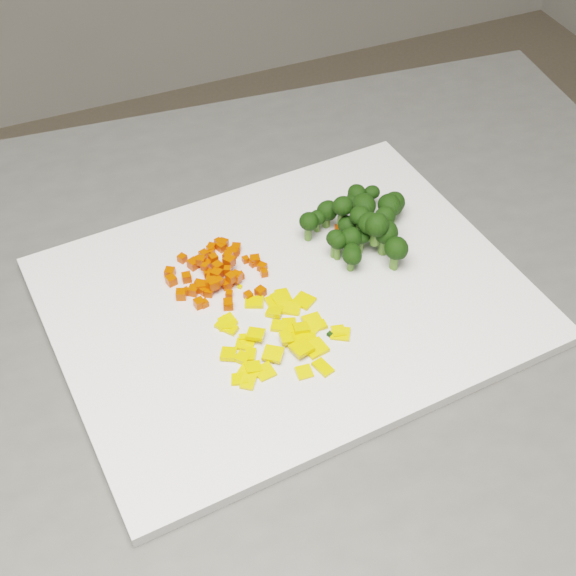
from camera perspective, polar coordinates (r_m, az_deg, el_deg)
name	(u,v)px	position (r m, az deg, el deg)	size (l,w,h in m)	color
counter_block	(246,535)	(1.16, -3.03, -17.10)	(1.05, 0.73, 0.90)	#4F4F4C
cutting_board	(288,299)	(0.79, 0.00, -0.81)	(0.45, 0.35, 0.01)	white
carrot_pile	(218,267)	(0.79, -4.99, 1.51)	(0.10, 0.10, 0.03)	red
pepper_pile	(279,336)	(0.74, -0.62, -3.45)	(0.12, 0.12, 0.02)	yellow
broccoli_pile	(363,221)	(0.83, 5.33, 4.78)	(0.12, 0.12, 0.06)	black
carrot_cube_0	(198,284)	(0.79, -6.39, 0.31)	(0.01, 0.01, 0.01)	red
carrot_cube_1	(203,290)	(0.79, -6.05, -0.13)	(0.01, 0.01, 0.01)	red
carrot_cube_2	(215,272)	(0.80, -5.20, 1.12)	(0.01, 0.01, 0.01)	red
carrot_cube_3	(181,293)	(0.79, -7.65, -0.39)	(0.01, 0.01, 0.01)	red
carrot_cube_4	(253,263)	(0.81, -2.51, 1.76)	(0.01, 0.01, 0.01)	red
carrot_cube_5	(211,277)	(0.80, -5.49, 0.75)	(0.01, 0.01, 0.01)	red
carrot_cube_6	(236,248)	(0.83, -3.71, 2.84)	(0.01, 0.01, 0.01)	red
carrot_cube_7	(232,252)	(0.82, -4.02, 2.56)	(0.01, 0.01, 0.01)	red
carrot_cube_8	(248,296)	(0.78, -2.84, -0.55)	(0.01, 0.01, 0.01)	red
carrot_cube_9	(229,294)	(0.78, -4.20, -0.45)	(0.01, 0.01, 0.01)	red
carrot_cube_10	(212,275)	(0.80, -5.43, 0.94)	(0.01, 0.01, 0.01)	red
carrot_cube_11	(201,261)	(0.81, -6.21, 1.95)	(0.01, 0.01, 0.01)	red
carrot_cube_12	(227,284)	(0.79, -4.39, 0.27)	(0.01, 0.01, 0.01)	red
carrot_cube_13	(231,283)	(0.79, -4.09, 0.37)	(0.01, 0.01, 0.01)	red
carrot_cube_14	(229,261)	(0.80, -4.21, 1.91)	(0.01, 0.01, 0.01)	red
carrot_cube_15	(211,252)	(0.83, -5.52, 2.56)	(0.01, 0.01, 0.01)	red
carrot_cube_16	(207,273)	(0.80, -5.75, 1.05)	(0.01, 0.01, 0.01)	red
carrot_cube_17	(261,292)	(0.78, -1.97, -0.27)	(0.01, 0.01, 0.01)	red
carrot_cube_18	(231,262)	(0.81, -4.08, 1.87)	(0.01, 0.01, 0.01)	red
carrot_cube_19	(218,242)	(0.84, -4.98, 3.29)	(0.01, 0.01, 0.01)	red
carrot_cube_20	(170,273)	(0.81, -8.40, 1.08)	(0.01, 0.01, 0.01)	red
carrot_cube_21	(235,251)	(0.82, -3.80, 2.65)	(0.01, 0.01, 0.01)	red
carrot_cube_22	(221,274)	(0.80, -4.81, 1.02)	(0.01, 0.01, 0.01)	red
carrot_cube_23	(231,278)	(0.78, -4.05, 0.75)	(0.01, 0.01, 0.01)	red
carrot_cube_24	(228,256)	(0.81, -4.30, 2.26)	(0.01, 0.01, 0.01)	red
carrot_cube_25	(232,253)	(0.82, -4.00, 2.51)	(0.01, 0.01, 0.01)	red
carrot_cube_26	(222,247)	(0.83, -4.75, 2.95)	(0.01, 0.01, 0.01)	red
carrot_cube_27	(212,247)	(0.83, -5.46, 2.92)	(0.01, 0.01, 0.01)	red
carrot_cube_28	(262,267)	(0.81, -1.85, 1.49)	(0.01, 0.01, 0.01)	red
carrot_cube_29	(181,294)	(0.78, -7.61, -0.45)	(0.01, 0.01, 0.01)	red
carrot_cube_30	(193,291)	(0.79, -6.75, -0.19)	(0.01, 0.01, 0.01)	red
carrot_cube_31	(187,277)	(0.80, -7.23, 0.75)	(0.01, 0.01, 0.01)	red
carrot_cube_32	(186,291)	(0.79, -7.28, -0.24)	(0.01, 0.01, 0.01)	red
carrot_cube_33	(206,265)	(0.81, -5.83, 1.64)	(0.01, 0.01, 0.01)	red
carrot_cube_34	(264,273)	(0.80, -1.71, 1.09)	(0.01, 0.01, 0.01)	red
carrot_cube_35	(214,258)	(0.81, -5.32, 2.12)	(0.01, 0.01, 0.01)	red
carrot_cube_36	(223,244)	(0.83, -4.64, 3.15)	(0.01, 0.01, 0.01)	red
carrot_cube_37	(209,292)	(0.78, -5.66, -0.31)	(0.01, 0.01, 0.01)	red
carrot_cube_38	(246,260)	(0.82, -3.03, 2.03)	(0.01, 0.01, 0.01)	red
carrot_cube_39	(236,276)	(0.79, -3.69, 0.82)	(0.01, 0.01, 0.01)	red
carrot_cube_40	(199,260)	(0.82, -6.38, 1.98)	(0.01, 0.01, 0.01)	red
carrot_cube_41	(204,255)	(0.82, -6.00, 2.38)	(0.01, 0.01, 0.01)	red
carrot_cube_42	(213,284)	(0.78, -5.35, 0.30)	(0.01, 0.01, 0.01)	red
carrot_cube_43	(194,288)	(0.79, -6.72, -0.01)	(0.01, 0.01, 0.01)	red
carrot_cube_44	(199,303)	(0.77, -6.34, -1.09)	(0.01, 0.01, 0.01)	red
carrot_cube_45	(205,267)	(0.80, -5.93, 1.51)	(0.01, 0.01, 0.01)	red
carrot_cube_46	(193,264)	(0.81, -6.75, 1.71)	(0.01, 0.01, 0.01)	red
carrot_cube_47	(224,268)	(0.81, -4.56, 1.45)	(0.01, 0.01, 0.01)	red
carrot_cube_48	(227,270)	(0.79, -4.33, 1.28)	(0.01, 0.01, 0.01)	red
carrot_cube_49	(255,260)	(0.81, -2.36, 1.97)	(0.01, 0.01, 0.01)	red
carrot_cube_50	(210,249)	(0.83, -5.54, 2.75)	(0.01, 0.01, 0.01)	red
carrot_cube_51	(201,287)	(0.79, -6.19, 0.10)	(0.01, 0.01, 0.01)	red
carrot_cube_52	(171,280)	(0.80, -8.30, 0.54)	(0.01, 0.01, 0.01)	red
carrot_cube_53	(198,261)	(0.82, -6.39, 1.89)	(0.01, 0.01, 0.01)	red
carrot_cube_54	(182,258)	(0.82, -7.53, 2.11)	(0.01, 0.01, 0.01)	red
carrot_cube_55	(240,276)	(0.80, -3.42, 0.87)	(0.01, 0.01, 0.01)	red
carrot_cube_56	(219,281)	(0.78, -4.96, 0.48)	(0.01, 0.01, 0.01)	red
carrot_cube_57	(211,283)	(0.78, -5.49, 0.39)	(0.01, 0.01, 0.01)	red
carrot_cube_58	(228,304)	(0.77, -4.27, -1.17)	(0.01, 0.01, 0.01)	red
carrot_cube_59	(204,303)	(0.78, -5.98, -1.10)	(0.01, 0.01, 0.01)	red
carrot_cube_60	(218,267)	(0.79, -5.02, 1.52)	(0.01, 0.01, 0.01)	red
carrot_cube_61	(217,274)	(0.79, -5.09, 0.97)	(0.01, 0.01, 0.01)	red
pepper_chunk_0	(282,302)	(0.77, -0.44, -0.98)	(0.02, 0.01, 0.00)	yellow
pepper_chunk_1	(301,328)	(0.75, 0.93, -2.83)	(0.01, 0.01, 0.00)	yellow
pepper_chunk_2	(248,382)	(0.71, -2.85, -6.73)	(0.01, 0.01, 0.00)	yellow
pepper_chunk_3	(274,302)	(0.77, -0.97, -0.99)	(0.02, 0.02, 0.00)	yellow
pepper_chunk_4	(229,329)	(0.75, -4.23, -2.90)	(0.02, 0.01, 0.00)	yellow
pepper_chunk_5	(291,309)	(0.77, 0.22, -1.49)	(0.01, 0.02, 0.00)	yellow
pepper_chunk_6	(273,354)	(0.73, -1.07, -4.69)	(0.02, 0.02, 0.00)	yellow
pepper_chunk_7	(226,325)	(0.76, -4.43, -2.61)	(0.02, 0.02, 0.00)	yellow
pepper_chunk_8	(228,325)	(0.76, -4.26, -2.62)	(0.02, 0.01, 0.00)	yellow
pepper_chunk_9	(249,373)	(0.72, -2.82, -6.06)	(0.02, 0.01, 0.00)	yellow
pepper_chunk_10	(286,338)	(0.74, -0.13, -3.55)	(0.01, 0.01, 0.00)	yellow
pepper_chunk_11	(254,302)	(0.77, -2.42, -1.03)	(0.02, 0.01, 0.00)	yellow
pepper_chunk_12	(243,358)	(0.73, -3.25, -4.98)	(0.01, 0.01, 0.00)	yellow
pepper_chunk_13	(296,338)	(0.74, 0.57, -3.55)	(0.02, 0.01, 0.00)	yellow
pepper_chunk_14	(309,339)	(0.74, 1.52, -3.61)	(0.02, 0.01, 0.00)	yellow
pepper_chunk_15	(240,379)	(0.71, -3.44, -6.49)	(0.01, 0.01, 0.00)	yellow
pepper_chunk_16	(311,326)	(0.75, 1.67, -2.75)	(0.02, 0.02, 0.00)	yellow
pepper_chunk_17	(323,367)	(0.72, 2.50, -5.66)	(0.02, 0.01, 0.00)	yellow
pepper_chunk_18	(253,368)	(0.72, -2.49, -5.69)	(0.01, 0.01, 0.00)	yellow
pepper_chunk_19	(304,301)	(0.78, 1.14, -0.91)	(0.02, 0.02, 0.00)	yellow
pepper_chunk_20	(312,320)	(0.76, 1.70, -2.29)	(0.01, 0.02, 0.00)	yellow
pepper_chunk_21	(256,334)	(0.74, -2.32, -3.29)	(0.02, 0.01, 0.00)	yellow
pepper_chunk_22	(250,355)	(0.73, -2.69, -4.77)	(0.01, 0.01, 0.00)	yellow
pepper_chunk_23	(279,297)	(0.78, -0.65, -0.64)	(0.01, 0.01, 0.00)	yellow
pepper_chunk_24	(245,345)	(0.74, -3.08, -4.06)	(0.01, 0.02, 0.00)	yellow
pepper_chunk_25	(316,348)	(0.74, 1.98, -4.32)	(0.02, 0.02, 0.00)	yellow
pepper_chunk_26	(265,372)	(0.72, -1.65, -5.98)	(0.02, 0.02, 0.00)	yellow
pepper_chunk_27	(302,348)	(0.73, 0.97, -4.29)	(0.02, 0.02, 0.00)	yellow
pepper_chunk_28	(275,311)	(0.77, -0.93, -1.64)	(0.01, 0.02, 0.00)	yellow
pepper_chunk_29	(228,321)	(0.76, -4.32, -2.34)	(0.01, 0.01, 0.00)	yellow
pepper_chunk_30	(283,296)	(0.78, -0.33, -0.57)	(0.02, 0.01, 0.00)	yellow
pepper_chunk_31	(304,372)	(0.72, 1.15, -6.01)	(0.01, 0.01, 0.00)	yellow
pepper_chunk_32	(339,331)	(0.75, 3.62, -3.10)	(0.02, 0.01, 0.00)	yellow
pepper_chunk_33	(340,334)	(0.75, 3.75, -3.27)	(0.02, 0.01, 0.00)	yellow
pepper_chunk_34	(289,326)	(0.75, 0.10, -2.74)	(0.02, 0.01, 0.00)	yellow
pepper_chunk_35	(229,354)	(0.73, -4.25, -4.70)	(0.01, 0.02, 0.00)	yellow
pepper_chunk_36	(316,327)	(0.75, 2.02, -2.76)	(0.02, 0.01, 0.00)	yellow
pepper_chunk_37	(279,326)	(0.75, -0.62, -2.73)	(0.02, 0.01, 0.00)	yellow
broccoli_floret_0	(326,215)	(0.85, 2.75, 5.20)	(0.03, 0.03, 0.03)	black
broccoli_floret_1	(350,243)	(0.82, 4.42, 3.22)	(0.03, 0.03, 0.03)	black
broccoli_floret_2	(338,247)	(0.81, 3.55, 2.90)	(0.02, 0.02, 0.03)	black
broccoli_floret_3	(351,260)	(0.80, 4.50, 2.01)	(0.03, 0.03, 0.03)	black
broccoli_floret_4	(363,209)	(0.86, 5.34, 5.58)	(0.03, 0.03, 0.03)	black
broccoli_floret_5	(359,220)	(0.82, 5.09, 4.85)	(0.03, 0.03, 0.03)	black
broccoli_floret_6	(396,257)	(0.81, 7.66, 2.19)	(0.02, 0.02, 0.03)	black
broccoli_floret_7	(371,197)	(0.88, 5.93, 6.47)	(0.02, 0.02, 0.03)	black
broccoli_floret_8	(384,221)	(0.82, 6.82, 4.75)	(0.03, 0.03, 0.03)	black
broccoli_floret_9	(351,257)	(0.81, 4.53, 2.22)	(0.02, 0.02, 0.03)	black
broccoli_floret_10	(308,228)	(0.83, 1.44, 4.32)	(0.03, 0.03, 0.03)	black
broccoli_floret_11	(393,206)	(0.87, 7.48, 5.82)	(0.03, 0.03, 0.03)	black
broccoli_floret_12	(368,227)	(0.81, 5.74, 4.31)	(0.03, 0.03, 0.03)	black
broccoli_floret_13	(356,199)	(0.87, 4.85, 6.34)	(0.03, 0.03, 0.03)	black
broccoli_floret_14	(373,232)	(0.84, 6.07, 3.99)	(0.02, 0.02, 0.02)	black
broccoli_floret_15	(361,242)	(0.82, 5.21, 3.27)	(0.02, 0.02, 0.03)	black
broccoli_floret_16	(376,231)	(0.81, 6.25, 4.06)	(0.03, 0.03, 0.03)	black
broccoli_floret_17	(384,239)	(0.82, 6.84, 3.50)	(0.04, 0.04, 0.04)	black
broccoli_floret_18	(347,229)	(0.84, 4.19, 4.22)	(0.03, 0.03, 0.03)	black
broccoli_floret_19	(334,245)	(0.81, 3.31, 3.10)	(0.03, 0.03, 0.03)	black
broccoli_floret_20	(393,213)	(0.86, 7.50, 5.32)	(0.02, 0.02, 0.03)	black
broccoli_floret_21	(317,222)	(0.84, 2.09, 4.73)	(0.02, 0.02, 0.02)	black
broccoli_floret_22	(342,212)	(0.83, 3.83, 5.40)	(0.03, 0.03, 0.03)	black
broccoli_floret_23	(388,210)	(0.86, 7.12, 5.54)	(0.03, 0.03, 0.03)	black
broccoli_floret_24	(355,202)	(0.87, 4.77, 6.11)	(0.03, 0.03, 0.03)	black
broccoli_floret_25	(395,254)	(0.81, 7.61, 2.38)	(0.03, 0.03, 0.04)	black
stray_bit_0	(222,329)	(0.75, -4.73, -2.93)	(0.00, 0.00, 0.00)	yellow
stray_bit_1	(354,252)	(0.83, 4.73, 2.60)	(0.00, 0.00, 0.00)	red
stray_bit_2	(243,338)	(0.74, -3.25, -3.56)	(0.01, 0.01, 0.00)	yellow
stray_bit_3	(227,270)	(0.81, -4.39, 1.31)	(0.01, 0.01, 0.00)	yellow
stray_bit_4	(347,243)	(0.84, 4.23, 3.21)	(0.01, 0.01, 0.01)	red
stray_bit_5	(334,234)	(0.85, 3.32, 3.87)	(0.01, 0.01, 0.00)	black
stray_bit_6	(338,228)	(0.85, 3.61, 4.28)	(0.01, 0.01, 0.01)	red
stray_bit_7	(240,287)	(0.79, -3.45, 0.09)	(0.00, 0.00, 0.00)	yellow
stray_bit_8	(330,334)	(0.75, 3.01, -3.30)	(0.00, 0.00, 0.00)	black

